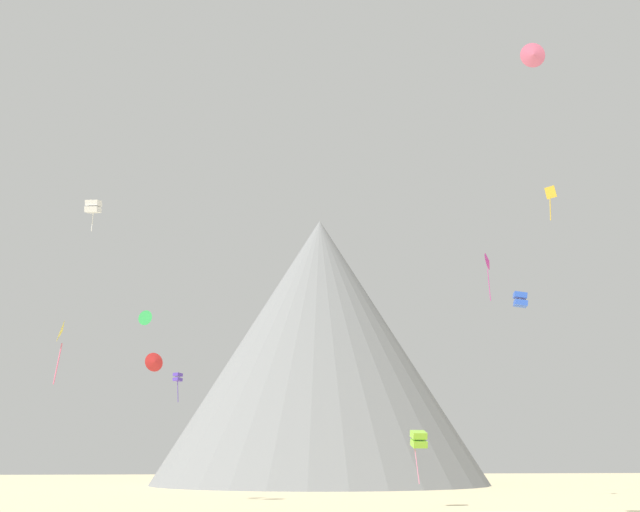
{
  "coord_description": "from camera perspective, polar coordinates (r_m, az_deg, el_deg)",
  "views": [
    {
      "loc": [
        -9.06,
        -27.96,
        4.52
      ],
      "look_at": [
        -0.1,
        37.64,
        22.32
      ],
      "focal_mm": 42.26,
      "sensor_mm": 36.0,
      "label": 1
    }
  ],
  "objects": [
    {
      "name": "kite_green_mid",
      "position": [
        88.0,
        -13.05,
        -4.6
      ],
      "size": [
        1.75,
        1.09,
        1.74
      ],
      "rotation": [
        0.0,
        0.0,
        2.72
      ],
      "color": "green"
    },
    {
      "name": "rock_massif",
      "position": [
        138.93,
        0.21,
        -7.65
      ],
      "size": [
        69.99,
        69.99,
        48.84
      ],
      "color": "slate",
      "rests_on": "ground_plane"
    },
    {
      "name": "kite_gold_high",
      "position": [
        68.8,
        17.06,
        4.4
      ],
      "size": [
        0.93,
        0.59,
        3.13
      ],
      "rotation": [
        0.0,
        0.0,
        1.73
      ],
      "color": "gold"
    },
    {
      "name": "kite_indigo_low",
      "position": [
        86.81,
        -10.72,
        -9.04
      ],
      "size": [
        1.13,
        1.13,
        3.23
      ],
      "rotation": [
        0.0,
        0.0,
        5.56
      ],
      "color": "#5138B2"
    },
    {
      "name": "kite_red_low",
      "position": [
        64.22,
        -12.43,
        -7.84
      ],
      "size": [
        1.57,
        1.06,
        1.59
      ],
      "rotation": [
        0.0,
        0.0,
        0.49
      ],
      "color": "red"
    },
    {
      "name": "kite_blue_mid",
      "position": [
        65.75,
        14.92,
        -3.21
      ],
      "size": [
        1.32,
        1.27,
        1.3
      ],
      "rotation": [
        0.0,
        0.0,
        1.34
      ],
      "color": "blue"
    },
    {
      "name": "kite_rainbow_high",
      "position": [
        68.1,
        15.83,
        14.45
      ],
      "size": [
        2.2,
        1.0,
        2.13
      ],
      "rotation": [
        0.0,
        0.0,
        6.13
      ],
      "color": "#E5668C"
    },
    {
      "name": "kite_yellow_low",
      "position": [
        53.66,
        -18.99,
        -5.49
      ],
      "size": [
        0.92,
        1.68,
        4.36
      ],
      "rotation": [
        0.0,
        0.0,
        1.8
      ],
      "color": "yellow"
    },
    {
      "name": "kite_white_high",
      "position": [
        84.43,
        -16.79,
        3.6
      ],
      "size": [
        1.67,
        1.75,
        3.59
      ],
      "rotation": [
        0.0,
        0.0,
        2.92
      ],
      "color": "white"
    },
    {
      "name": "kite_lime_low",
      "position": [
        76.31,
        7.49,
        -13.6
      ],
      "size": [
        1.4,
        1.51,
        5.1
      ],
      "rotation": [
        0.0,
        0.0,
        3.14
      ],
      "color": "#8CD133"
    },
    {
      "name": "kite_magenta_high",
      "position": [
        96.84,
        12.62,
        -0.41
      ],
      "size": [
        1.67,
        2.17,
        6.17
      ],
      "rotation": [
        0.0,
        0.0,
        1.01
      ],
      "color": "#D1339E"
    }
  ]
}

